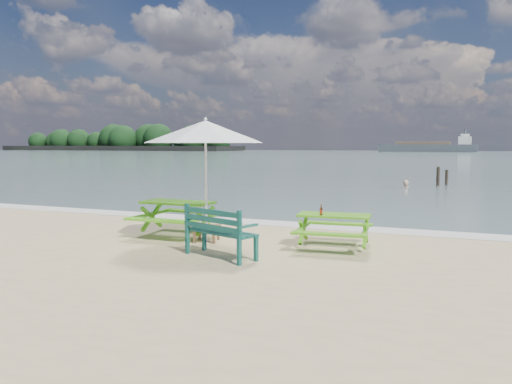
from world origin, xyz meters
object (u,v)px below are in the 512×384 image
at_px(park_bench, 221,242).
at_px(beer_bottle, 321,212).
at_px(side_table, 207,233).
at_px(picnic_table_right, 334,232).
at_px(patio_umbrella, 206,132).
at_px(swimmer, 405,197).
at_px(picnic_table_left, 178,219).

bearing_deg(park_bench, beer_bottle, 42.22).
xyz_separation_m(side_table, beer_bottle, (2.54, 0.15, 0.59)).
xyz_separation_m(picnic_table_right, patio_umbrella, (-2.75, -0.40, 2.06)).
distance_m(picnic_table_right, patio_umbrella, 3.46).
bearing_deg(picnic_table_right, swimmer, 90.69).
relative_size(park_bench, swimmer, 0.94).
height_order(patio_umbrella, beer_bottle, patio_umbrella).
height_order(park_bench, side_table, park_bench).
xyz_separation_m(picnic_table_left, side_table, (0.99, -0.42, -0.20)).
relative_size(picnic_table_left, beer_bottle, 8.17).
relative_size(side_table, swimmer, 0.38).
xyz_separation_m(picnic_table_left, beer_bottle, (3.53, -0.27, 0.39)).
height_order(picnic_table_right, swimmer, picnic_table_right).
relative_size(beer_bottle, swimmer, 0.13).
bearing_deg(picnic_table_right, patio_umbrella, -171.66).
xyz_separation_m(picnic_table_left, park_bench, (1.97, -1.69, -0.10)).
bearing_deg(patio_umbrella, park_bench, -52.16).
height_order(park_bench, swimmer, park_bench).
bearing_deg(swimmer, beer_bottle, -90.05).
distance_m(picnic_table_left, picnic_table_right, 3.74).
bearing_deg(side_table, beer_bottle, 3.34).
bearing_deg(swimmer, patio_umbrella, -98.98).
distance_m(side_table, swimmer, 16.41).
bearing_deg(patio_umbrella, picnic_table_left, 156.98).
distance_m(picnic_table_right, beer_bottle, 0.55).
relative_size(picnic_table_left, picnic_table_right, 1.06).
relative_size(patio_umbrella, beer_bottle, 14.03).
bearing_deg(beer_bottle, picnic_table_right, 51.16).
bearing_deg(picnic_table_left, side_table, -23.02).
bearing_deg(picnic_table_right, picnic_table_left, 179.76).
bearing_deg(picnic_table_right, beer_bottle, -128.84).
height_order(picnic_table_left, park_bench, park_bench).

